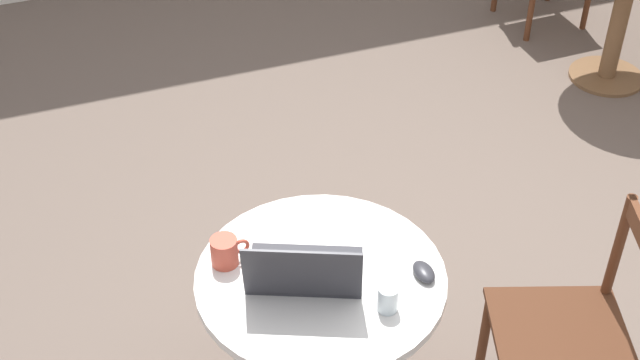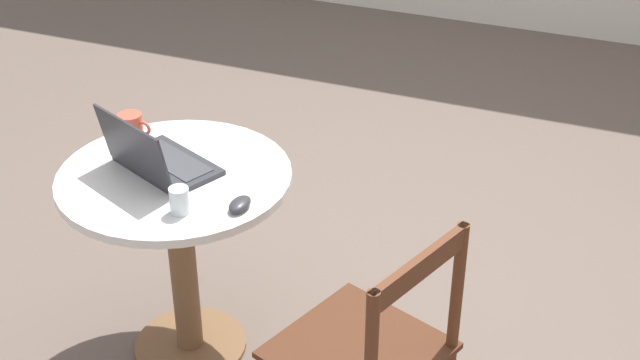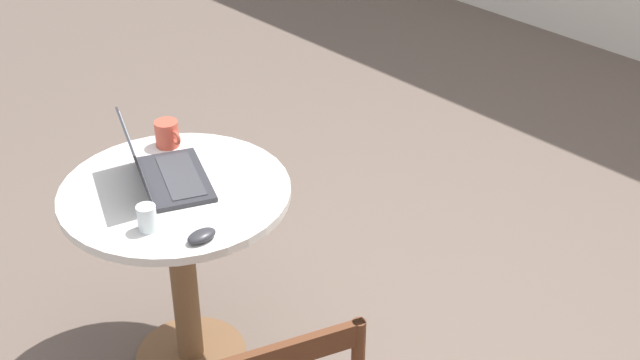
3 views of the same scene
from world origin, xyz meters
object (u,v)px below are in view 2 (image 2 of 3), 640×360
Objects in this scene: chair_near_right at (370,357)px; mouse at (240,204)px; laptop at (157,159)px; cafe_table_near at (179,221)px; drinking_glass at (179,200)px; mug at (131,127)px.

mouse is (-0.50, 0.17, 0.32)m from chair_near_right.
laptop is (-0.85, 0.27, 0.35)m from chair_near_right.
cafe_table_near is 9.07× the size of drinking_glass.
mug is (-0.26, 0.16, 0.24)m from cafe_table_near.
cafe_table_near is 0.33m from drinking_glass.
mouse is 0.62m from mug.
mug is (-1.06, 0.44, 0.35)m from chair_near_right.
cafe_table_near is at bearing 159.91° from mouse.
cafe_table_near is 6.27× the size of mug.
laptop reaches higher than mug.
chair_near_right is 8.95× the size of mouse.
cafe_table_near is 1.85× the size of laptop.
mouse is 1.15× the size of drinking_glass.
mouse is at bearing 28.77° from drinking_glass.
mug is 1.45× the size of drinking_glass.
mug is 0.53m from drinking_glass.
mouse is 0.80× the size of mug.
chair_near_right is 0.75m from drinking_glass.
laptop is 0.27m from drinking_glass.
cafe_table_near is at bearing -31.17° from mug.
drinking_glass is (0.19, -0.19, -0.00)m from laptop.
chair_near_right is 2.11× the size of laptop.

